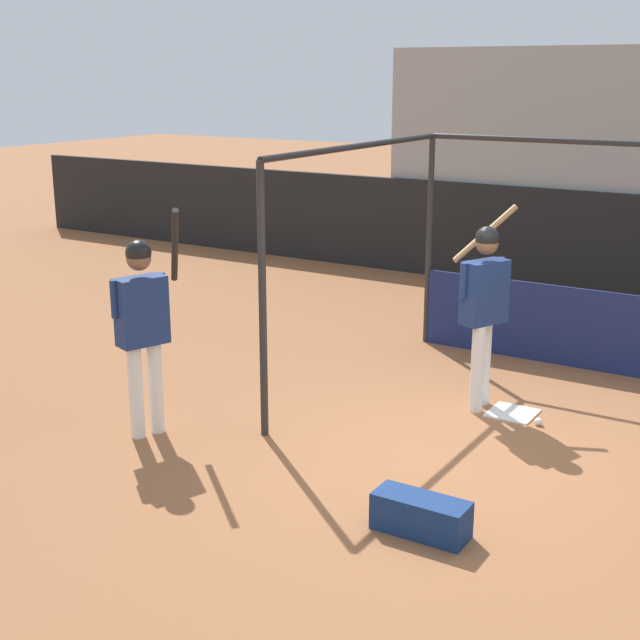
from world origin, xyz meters
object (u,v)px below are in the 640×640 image
object	(u,v)px
player_batter	(484,299)
equipment_bag	(421,515)
player_waiting	(143,318)
baseball	(539,422)

from	to	relation	value
player_batter	equipment_bag	xyz separation A→B (m)	(0.60, -2.60, -0.97)
player_waiting	player_batter	bearing A→B (deg)	-26.33
player_batter	player_waiting	distance (m)	3.24
equipment_bag	baseball	size ratio (longest dim) A/B	9.46
player_batter	baseball	distance (m)	1.27
player_waiting	baseball	size ratio (longest dim) A/B	28.34
player_batter	player_waiting	world-z (taller)	player_waiting
player_waiting	equipment_bag	distance (m)	3.10
player_batter	baseball	xyz separation A→B (m)	(0.67, -0.16, -1.07)
player_batter	baseball	bearing A→B (deg)	-80.20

